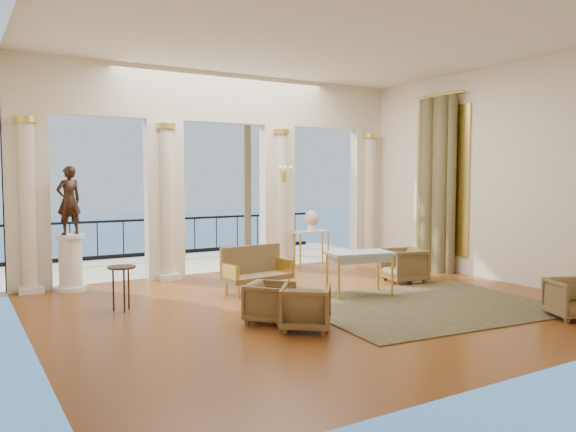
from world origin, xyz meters
TOP-DOWN VIEW (x-y plane):
  - floor at (0.00, 0.00)m, footprint 9.00×9.00m
  - room_walls at (0.00, -1.12)m, footprint 9.00×9.00m
  - arcade at (-0.00, 3.82)m, footprint 9.00×0.56m
  - terrace at (0.00, 5.80)m, footprint 10.00×3.60m
  - balustrade at (0.00, 7.40)m, footprint 9.00×0.06m
  - palm_tree at (2.00, 6.60)m, footprint 2.00×2.00m
  - sea at (0.00, 60.00)m, footprint 160.00×160.00m
  - curtain at (4.28, 1.50)m, footprint 0.33×1.40m
  - window_frame at (4.47, 1.50)m, footprint 0.04×1.60m
  - wall_sconce at (1.40, 3.51)m, footprint 0.30×0.11m
  - rug at (1.50, -1.00)m, footprint 4.35×3.54m
  - armchair_a at (-1.26, -0.56)m, footprint 0.88×0.88m
  - armchair_b at (2.84, -2.80)m, footprint 0.86×0.83m
  - armchair_c at (2.68, 0.79)m, footprint 0.87×0.90m
  - armchair_d at (-1.03, -1.20)m, footprint 0.94×0.93m
  - settee at (-0.42, 1.53)m, footprint 1.37×0.69m
  - game_table at (1.09, 0.26)m, footprint 1.28×0.87m
  - pedestal at (-3.40, 3.50)m, footprint 0.59×0.59m
  - statue at (-3.40, 3.50)m, footprint 0.55×0.44m
  - console_table at (2.20, 3.55)m, footprint 0.95×0.44m
  - urn at (2.20, 3.55)m, footprint 0.37×0.37m
  - side_table at (-2.99, 1.31)m, footprint 0.45×0.45m

SIDE VIEW (x-z plane):
  - sea at x=0.00m, z-range -6.00..-6.00m
  - terrace at x=0.00m, z-range -0.10..0.00m
  - floor at x=0.00m, z-range 0.00..0.00m
  - rug at x=1.50m, z-range 0.00..0.02m
  - armchair_a at x=-1.26m, z-range 0.00..0.67m
  - armchair_b at x=2.84m, z-range 0.00..0.68m
  - armchair_d at x=-1.03m, z-range 0.00..0.71m
  - armchair_c at x=2.68m, z-range 0.00..0.78m
  - balustrade at x=0.00m, z-range -0.11..0.92m
  - settee at x=-0.42m, z-range 0.00..0.87m
  - pedestal at x=-3.40m, z-range -0.02..1.06m
  - side_table at x=-2.99m, z-range 0.26..1.00m
  - console_table at x=2.20m, z-range 0.29..1.16m
  - game_table at x=1.09m, z-range 0.32..1.13m
  - urn at x=2.20m, z-range 0.91..1.40m
  - statue at x=-3.40m, z-range 1.08..2.39m
  - curtain at x=4.28m, z-range -0.03..4.06m
  - window_frame at x=4.47m, z-range 0.40..3.80m
  - wall_sconce at x=1.40m, z-range 2.06..2.40m
  - arcade at x=0.00m, z-range 0.33..4.83m
  - room_walls at x=0.00m, z-range -1.62..7.38m
  - palm_tree at x=2.00m, z-range 1.84..6.34m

